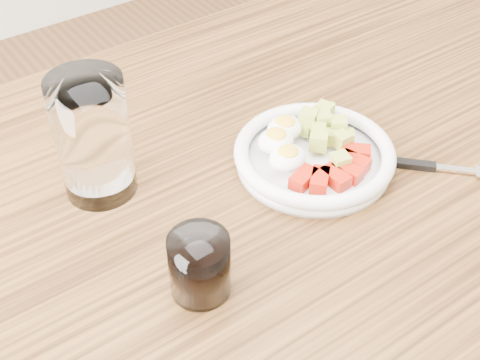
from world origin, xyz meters
name	(u,v)px	position (x,y,z in m)	size (l,w,h in m)	color
dining_table	(250,250)	(0.00, 0.00, 0.67)	(1.50, 0.90, 0.77)	brown
bowl	(312,153)	(0.11, 0.01, 0.79)	(0.22, 0.22, 0.05)	white
fork	(420,165)	(0.23, -0.08, 0.77)	(0.15, 0.16, 0.01)	black
water_glass	(93,137)	(-0.15, 0.13, 0.85)	(0.09, 0.09, 0.17)	white
coffee_glass	(200,266)	(-0.13, -0.09, 0.81)	(0.07, 0.07, 0.08)	white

